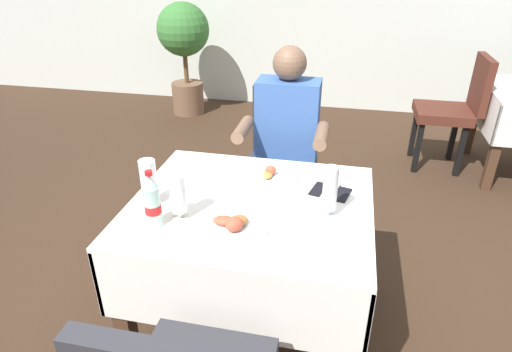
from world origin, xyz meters
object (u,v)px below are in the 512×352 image
beer_glass_right (149,182)px  main_dining_table (251,234)px  seated_diner_far (286,143)px  beer_glass_left (330,191)px  beer_glass_middle (178,197)px  cola_bottle_primary (152,202)px  background_chair_left (455,106)px  plate_near_camera (236,225)px  chair_far_diner_seat (281,158)px  plate_far_diner (272,177)px  napkin_cutlery_set (330,192)px  potted_plant_corner (184,44)px

beer_glass_right → main_dining_table: bearing=12.9°
main_dining_table → beer_glass_right: bearing=-167.1°
seated_diner_far → beer_glass_left: bearing=-69.0°
main_dining_table → beer_glass_middle: bearing=-145.1°
beer_glass_left → cola_bottle_primary: bearing=-162.3°
background_chair_left → main_dining_table: bearing=-120.3°
plate_near_camera → beer_glass_left: 0.41m
chair_far_diner_seat → plate_near_camera: size_ratio=4.21×
plate_near_camera → main_dining_table: bearing=86.3°
main_dining_table → beer_glass_right: (-0.43, -0.10, 0.28)m
main_dining_table → beer_glass_right: beer_glass_right is taller
main_dining_table → cola_bottle_primary: cola_bottle_primary is taller
plate_far_diner → beer_glass_right: 0.59m
chair_far_diner_seat → beer_glass_middle: bearing=-104.2°
seated_diner_far → plate_near_camera: 0.95m
seated_diner_far → background_chair_left: seated_diner_far is taller
seated_diner_far → plate_far_diner: (0.01, -0.50, 0.03)m
beer_glass_left → napkin_cutlery_set: bearing=90.4°
plate_far_diner → beer_glass_left: (0.29, -0.27, 0.10)m
beer_glass_middle → seated_diner_far: bearing=71.9°
beer_glass_middle → napkin_cutlery_set: (0.60, 0.34, -0.10)m
plate_near_camera → background_chair_left: background_chair_left is taller
beer_glass_right → cola_bottle_primary: 0.17m
beer_glass_middle → napkin_cutlery_set: bearing=29.9°
napkin_cutlery_set → beer_glass_middle: bearing=-150.1°
plate_far_diner → napkin_cutlery_set: 0.29m
background_chair_left → potted_plant_corner: potted_plant_corner is taller
chair_far_diner_seat → beer_glass_left: bearing=-69.1°
main_dining_table → potted_plant_corner: (-1.44, 3.02, 0.23)m
beer_glass_middle → plate_near_camera: bearing=-7.2°
plate_near_camera → beer_glass_middle: beer_glass_middle is taller
potted_plant_corner → seated_diner_far: bearing=-57.1°
beer_glass_middle → cola_bottle_primary: 0.11m
main_dining_table → chair_far_diner_seat: chair_far_diner_seat is taller
napkin_cutlery_set → potted_plant_corner: 3.37m
chair_far_diner_seat → background_chair_left: (1.26, 1.31, 0.00)m
beer_glass_middle → background_chair_left: background_chair_left is taller
cola_bottle_primary → napkin_cutlery_set: cola_bottle_primary is taller
plate_far_diner → beer_glass_middle: beer_glass_middle is taller
beer_glass_left → beer_glass_middle: bearing=-166.1°
main_dining_table → plate_far_diner: bearing=77.8°
beer_glass_middle → beer_glass_right: bearing=152.9°
beer_glass_right → napkin_cutlery_set: (0.76, 0.26, -0.10)m
main_dining_table → napkin_cutlery_set: napkin_cutlery_set is taller
main_dining_table → seated_diner_far: (0.04, 0.74, 0.15)m
beer_glass_middle → potted_plant_corner: (-1.18, 3.20, -0.05)m
seated_diner_far → napkin_cutlery_set: bearing=-62.9°
beer_glass_right → cola_bottle_primary: bearing=-61.3°
plate_near_camera → plate_far_diner: size_ratio=0.95×
seated_diner_far → beer_glass_middle: (-0.30, -0.92, 0.12)m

